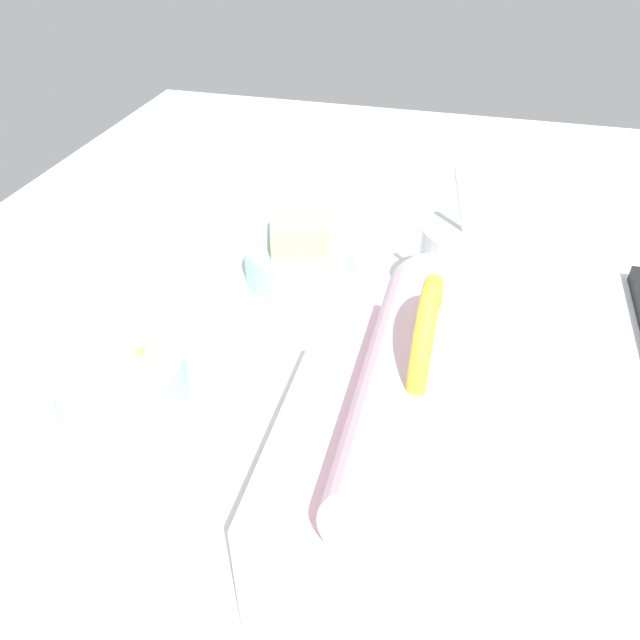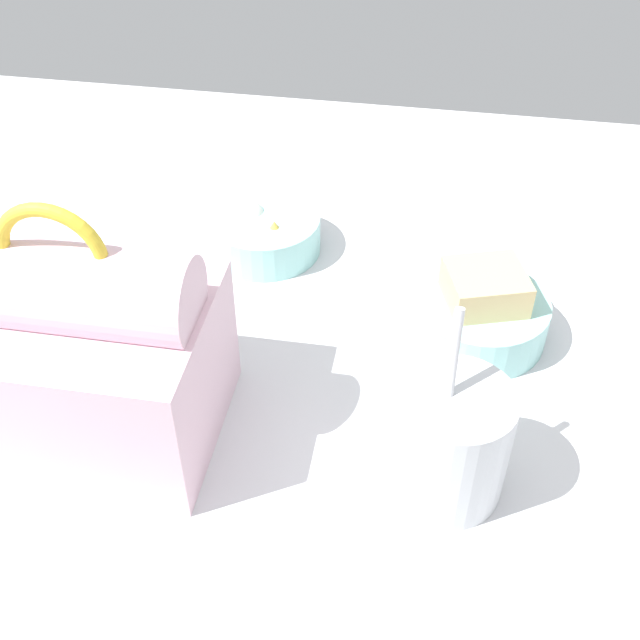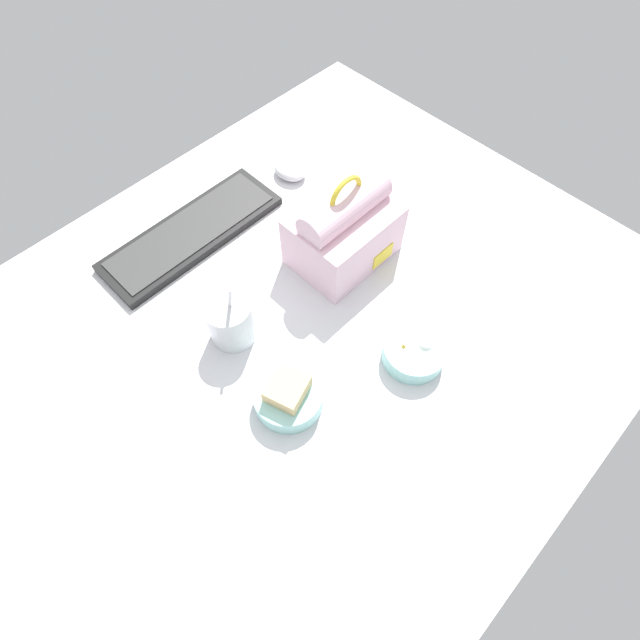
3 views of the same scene
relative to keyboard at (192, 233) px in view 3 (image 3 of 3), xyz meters
The scene contains 7 objects.
desk_surface 32.91cm from the keyboard, 91.87° to the right, with size 140.00×110.00×2.00cm.
keyboard is the anchor object (origin of this frame).
lunch_bag 33.62cm from the keyboard, 54.50° to the right, with size 20.43×15.72×21.45cm.
soup_cup 27.30cm from the keyboard, 110.46° to the right, with size 8.67×8.67×16.27cm.
bento_bowl_sandwich 44.41cm from the keyboard, 105.13° to the right, with size 12.23×12.23×7.36cm.
bento_bowl_snacks 53.82cm from the keyboard, 78.50° to the right, with size 11.57×11.57×5.10cm.
computer_mouse 28.10cm from the keyboard, ahead, with size 6.71×8.32×3.30cm.
Camera 3 is at (-30.30, -37.41, 85.52)cm, focal length 28.00 mm.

